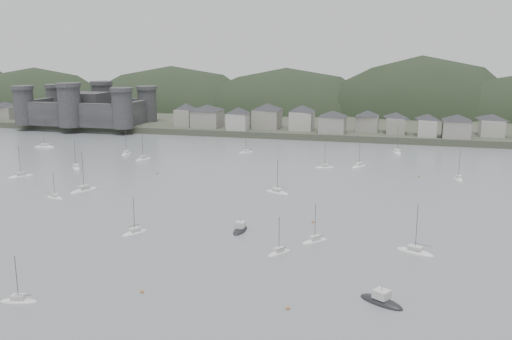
# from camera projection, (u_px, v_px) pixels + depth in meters

# --- Properties ---
(ground) EXTENTS (900.00, 900.00, 0.00)m
(ground) POSITION_uv_depth(u_px,v_px,m) (149.00, 288.00, 101.85)
(ground) COLOR slate
(ground) RESTS_ON ground
(far_shore_land) EXTENTS (900.00, 250.00, 3.00)m
(far_shore_land) POSITION_uv_depth(u_px,v_px,m) (340.00, 109.00, 380.31)
(far_shore_land) COLOR #383D2D
(far_shore_land) RESTS_ON ground
(forested_ridge) EXTENTS (851.55, 103.94, 102.57)m
(forested_ridge) POSITION_uv_depth(u_px,v_px,m) (342.00, 134.00, 357.61)
(forested_ridge) COLOR black
(forested_ridge) RESTS_ON ground
(castle) EXTENTS (66.00, 43.00, 20.00)m
(castle) POSITION_uv_depth(u_px,v_px,m) (87.00, 108.00, 299.41)
(castle) COLOR #2E2D30
(castle) RESTS_ON far_shore_land
(waterfront_town) EXTENTS (451.48, 28.46, 12.92)m
(waterfront_town) POSITION_uv_depth(u_px,v_px,m) (423.00, 122.00, 260.65)
(waterfront_town) COLOR gray
(waterfront_town) RESTS_ON far_shore_land
(sailboat_lead) EXTENTS (3.65, 7.97, 10.51)m
(sailboat_lead) POSITION_uv_depth(u_px,v_px,m) (458.00, 179.00, 185.65)
(sailboat_lead) COLOR silver
(sailboat_lead) RESTS_ON ground
(moored_fleet) EXTENTS (249.10, 166.14, 13.13)m
(moored_fleet) POSITION_uv_depth(u_px,v_px,m) (173.00, 190.00, 171.41)
(moored_fleet) COLOR silver
(moored_fleet) RESTS_ON ground
(motor_launch_near) EXTENTS (8.65, 6.89, 3.98)m
(motor_launch_near) POSITION_uv_depth(u_px,v_px,m) (381.00, 301.00, 95.88)
(motor_launch_near) COLOR black
(motor_launch_near) RESTS_ON ground
(motor_launch_far) EXTENTS (2.76, 7.45, 3.78)m
(motor_launch_far) POSITION_uv_depth(u_px,v_px,m) (240.00, 230.00, 133.54)
(motor_launch_far) COLOR black
(motor_launch_far) RESTS_ON ground
(mooring_buoys) EXTENTS (158.60, 125.57, 0.70)m
(mooring_buoys) POSITION_uv_depth(u_px,v_px,m) (269.00, 205.00, 154.53)
(mooring_buoys) COLOR #AD6F39
(mooring_buoys) RESTS_ON ground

